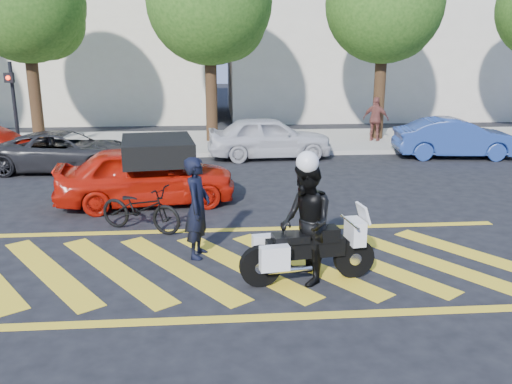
{
  "coord_description": "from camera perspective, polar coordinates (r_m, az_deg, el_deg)",
  "views": [
    {
      "loc": [
        0.04,
        -8.81,
        3.76
      ],
      "look_at": [
        0.83,
        1.03,
        1.05
      ],
      "focal_mm": 38.0,
      "sensor_mm": 36.0,
      "label": 1
    }
  ],
  "objects": [
    {
      "name": "ground",
      "position": [
        9.57,
        -4.49,
        -7.81
      ],
      "size": [
        90.0,
        90.0,
        0.0
      ],
      "primitive_type": "plane",
      "color": "black",
      "rests_on": "ground"
    },
    {
      "name": "sidewalk",
      "position": [
        21.13,
        -4.62,
        5.25
      ],
      "size": [
        60.0,
        5.0,
        0.15
      ],
      "primitive_type": "cube",
      "color": "#9E998E",
      "rests_on": "ground"
    },
    {
      "name": "crosswalk",
      "position": [
        9.57,
        -4.72,
        -7.8
      ],
      "size": [
        12.33,
        4.0,
        0.01
      ],
      "color": "yellow",
      "rests_on": "ground"
    },
    {
      "name": "building_left",
      "position": [
        30.9,
        -20.54,
        16.72
      ],
      "size": [
        16.0,
        8.0,
        10.0
      ],
      "primitive_type": "cube",
      "color": "beige",
      "rests_on": "ground"
    },
    {
      "name": "building_right",
      "position": [
        31.17,
        12.81,
        18.18
      ],
      "size": [
        16.0,
        8.0,
        11.0
      ],
      "primitive_type": "cube",
      "color": "beige",
      "rests_on": "ground"
    },
    {
      "name": "tree_left",
      "position": [
        21.87,
        -22.7,
        17.46
      ],
      "size": [
        4.2,
        4.2,
        7.26
      ],
      "color": "black",
      "rests_on": "ground"
    },
    {
      "name": "tree_center",
      "position": [
        20.91,
        -4.55,
        18.96
      ],
      "size": [
        4.6,
        4.6,
        7.56
      ],
      "color": "black",
      "rests_on": "ground"
    },
    {
      "name": "tree_right",
      "position": [
        21.92,
        13.64,
        18.3
      ],
      "size": [
        4.4,
        4.4,
        7.41
      ],
      "color": "black",
      "rests_on": "ground"
    },
    {
      "name": "signal_pole",
      "position": [
        19.75,
        -24.17,
        8.68
      ],
      "size": [
        0.28,
        0.43,
        3.2
      ],
      "color": "black",
      "rests_on": "ground"
    },
    {
      "name": "officer_bike",
      "position": [
        9.75,
        -6.18,
        -1.65
      ],
      "size": [
        0.58,
        0.76,
        1.85
      ],
      "primitive_type": "imported",
      "rotation": [
        0.0,
        0.0,
        1.34
      ],
      "color": "black",
      "rests_on": "ground"
    },
    {
      "name": "bicycle",
      "position": [
        11.39,
        -12.06,
        -1.68
      ],
      "size": [
        1.95,
        1.4,
        0.98
      ],
      "primitive_type": "imported",
      "rotation": [
        0.0,
        0.0,
        1.11
      ],
      "color": "black",
      "rests_on": "ground"
    },
    {
      "name": "police_motorcycle",
      "position": [
        8.81,
        5.31,
        -6.11
      ],
      "size": [
        2.26,
        0.82,
        1.0
      ],
      "rotation": [
        0.0,
        0.0,
        0.14
      ],
      "color": "black",
      "rests_on": "ground"
    },
    {
      "name": "officer_moto",
      "position": [
        8.66,
        5.27,
        -3.29
      ],
      "size": [
        0.89,
        1.07,
        2.0
      ],
      "primitive_type": "imported",
      "rotation": [
        0.0,
        0.0,
        -1.43
      ],
      "color": "black",
      "rests_on": "ground"
    },
    {
      "name": "red_convertible",
      "position": [
        13.23,
        -11.48,
        1.75
      ],
      "size": [
        4.42,
        2.27,
        1.44
      ],
      "primitive_type": "imported",
      "rotation": [
        0.0,
        0.0,
        1.71
      ],
      "color": "#BB1608",
      "rests_on": "ground"
    },
    {
      "name": "parked_mid_left",
      "position": [
        17.49,
        -19.42,
        4.07
      ],
      "size": [
        4.49,
        2.36,
        1.2
      ],
      "primitive_type": "imported",
      "rotation": [
        0.0,
        0.0,
        1.49
      ],
      "color": "black",
      "rests_on": "ground"
    },
    {
      "name": "parked_mid_right",
      "position": [
        18.36,
        1.43,
        5.78
      ],
      "size": [
        4.24,
        1.86,
        1.42
      ],
      "primitive_type": "imported",
      "rotation": [
        0.0,
        0.0,
        1.61
      ],
      "color": "silver",
      "rests_on": "ground"
    },
    {
      "name": "parked_right",
      "position": [
        19.66,
        20.29,
        5.35
      ],
      "size": [
        4.18,
        1.85,
        1.34
      ],
      "primitive_type": "imported",
      "rotation": [
        0.0,
        0.0,
        1.46
      ],
      "color": "navy",
      "rests_on": "ground"
    },
    {
      "name": "pedestrian_right",
      "position": [
        21.33,
        12.49,
        7.52
      ],
      "size": [
        1.05,
        0.86,
        1.68
      ],
      "primitive_type": "imported",
      "rotation": [
        0.0,
        0.0,
        2.6
      ],
      "color": "brown",
      "rests_on": "sidewalk"
    }
  ]
}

